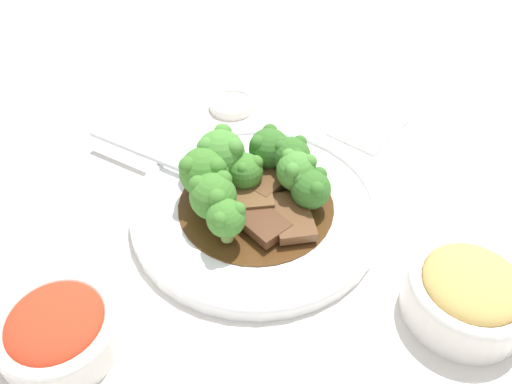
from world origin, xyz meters
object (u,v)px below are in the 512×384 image
(beef_strip_1, at_px, (251,201))
(beef_strip_2, at_px, (292,217))
(broccoli_floret_2, at_px, (296,171))
(sauce_dish, at_px, (232,104))
(beef_strip_3, at_px, (262,223))
(broccoli_floret_4, at_px, (222,152))
(broccoli_floret_3, at_px, (292,156))
(broccoli_floret_8, at_px, (244,171))
(broccoli_floret_6, at_px, (311,188))
(side_bowl_kimchi, at_px, (58,329))
(broccoli_floret_7, at_px, (204,171))
(broccoli_floret_5, at_px, (226,218))
(broccoli_floret_0, at_px, (213,196))
(serving_spoon, at_px, (191,172))
(main_plate, at_px, (256,208))
(broccoli_floret_1, at_px, (269,148))
(side_bowl_appetizer, at_px, (468,293))
(beef_strip_0, at_px, (269,180))

(beef_strip_1, relative_size, beef_strip_2, 0.76)
(broccoli_floret_2, relative_size, sauce_dish, 0.84)
(beef_strip_1, relative_size, beef_strip_3, 1.02)
(broccoli_floret_4, xyz_separation_m, sauce_dish, (0.12, 0.11, -0.05))
(broccoli_floret_3, height_order, broccoli_floret_8, broccoli_floret_3)
(beef_strip_3, height_order, broccoli_floret_6, broccoli_floret_6)
(broccoli_floret_4, distance_m, broccoli_floret_8, 0.03)
(broccoli_floret_2, height_order, side_bowl_kimchi, broccoli_floret_2)
(broccoli_floret_7, xyz_separation_m, side_bowl_kimchi, (-0.20, -0.03, -0.03))
(beef_strip_3, height_order, broccoli_floret_5, broccoli_floret_5)
(broccoli_floret_0, height_order, broccoli_floret_6, broccoli_floret_0)
(broccoli_floret_4, relative_size, broccoli_floret_6, 1.43)
(broccoli_floret_0, xyz_separation_m, serving_spoon, (0.03, 0.07, -0.03))
(beef_strip_3, relative_size, sauce_dish, 0.87)
(main_plate, bearing_deg, broccoli_floret_1, 28.44)
(broccoli_floret_2, distance_m, sauce_dish, 0.21)
(beef_strip_3, distance_m, broccoli_floret_7, 0.08)
(beef_strip_1, xyz_separation_m, side_bowl_kimchi, (-0.22, 0.01, -0.00))
(broccoli_floret_3, relative_size, broccoli_floret_4, 0.80)
(broccoli_floret_1, distance_m, side_bowl_appetizer, 0.25)
(broccoli_floret_0, distance_m, broccoli_floret_5, 0.03)
(beef_strip_1, distance_m, side_bowl_kimchi, 0.22)
(broccoli_floret_0, bearing_deg, side_bowl_appetizer, -69.99)
(broccoli_floret_8, bearing_deg, side_bowl_appetizer, -82.50)
(broccoli_floret_2, xyz_separation_m, broccoli_floret_8, (-0.03, 0.04, -0.01))
(beef_strip_3, relative_size, broccoli_floret_4, 0.87)
(beef_strip_3, bearing_deg, broccoli_floret_8, 61.46)
(beef_strip_1, distance_m, broccoli_floret_4, 0.06)
(broccoli_floret_6, height_order, sauce_dish, broccoli_floret_6)
(beef_strip_3, xyz_separation_m, broccoli_floret_6, (0.06, -0.02, 0.02))
(broccoli_floret_1, height_order, side_bowl_appetizer, broccoli_floret_1)
(broccoli_floret_5, height_order, broccoli_floret_8, broccoli_floret_5)
(broccoli_floret_2, bearing_deg, broccoli_floret_3, 49.64)
(serving_spoon, bearing_deg, main_plate, -76.51)
(broccoli_floret_1, distance_m, side_bowl_kimchi, 0.28)
(broccoli_floret_6, xyz_separation_m, broccoli_floret_7, (-0.06, 0.09, 0.01))
(broccoli_floret_5, relative_size, broccoli_floret_6, 1.10)
(serving_spoon, height_order, side_bowl_appetizer, side_bowl_appetizer)
(beef_strip_0, height_order, broccoli_floret_0, broccoli_floret_0)
(side_bowl_kimchi, bearing_deg, sauce_dish, 23.00)
(beef_strip_2, height_order, broccoli_floret_6, broccoli_floret_6)
(broccoli_floret_2, bearing_deg, side_bowl_appetizer, -90.10)
(beef_strip_2, distance_m, beef_strip_3, 0.03)
(broccoli_floret_5, xyz_separation_m, broccoli_floret_8, (0.06, 0.04, -0.00))
(broccoli_floret_2, xyz_separation_m, broccoli_floret_6, (-0.00, -0.02, -0.01))
(broccoli_floret_5, height_order, side_bowl_appetizer, broccoli_floret_5)
(broccoli_floret_3, relative_size, serving_spoon, 0.26)
(broccoli_floret_0, bearing_deg, serving_spoon, 67.94)
(beef_strip_2, xyz_separation_m, side_bowl_kimchi, (-0.23, 0.06, -0.00))
(broccoli_floret_0, distance_m, broccoli_floret_4, 0.06)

